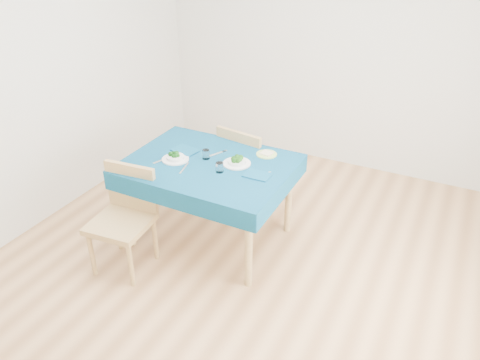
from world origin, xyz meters
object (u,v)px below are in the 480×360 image
at_px(table, 210,202).
at_px(chair_near, 119,210).
at_px(bowl_near, 175,156).
at_px(chair_far, 252,150).
at_px(side_plate, 267,154).
at_px(bowl_far, 237,160).

height_order(table, chair_near, chair_near).
bearing_deg(table, bowl_near, -164.09).
height_order(chair_near, chair_far, chair_far).
relative_size(chair_near, bowl_near, 4.89).
height_order(bowl_near, side_plate, bowl_near).
height_order(table, bowl_near, bowl_near).
relative_size(table, side_plate, 7.66).
bearing_deg(bowl_far, chair_near, -131.10).
bearing_deg(side_plate, bowl_near, -146.17).
distance_m(chair_near, side_plate, 1.30).
height_order(bowl_far, side_plate, bowl_far).
distance_m(table, chair_far, 0.73).
distance_m(bowl_far, side_plate, 0.31).
xyz_separation_m(table, bowl_near, (-0.27, -0.08, 0.41)).
distance_m(bowl_near, bowl_far, 0.52).
bearing_deg(chair_near, bowl_far, 43.53).
bearing_deg(chair_near, chair_far, 64.68).
xyz_separation_m(bowl_near, side_plate, (0.64, 0.43, -0.03)).
xyz_separation_m(chair_far, side_plate, (0.30, -0.34, 0.18)).
xyz_separation_m(table, chair_near, (-0.43, -0.66, 0.17)).
distance_m(chair_near, chair_far, 1.44).
bearing_deg(chair_far, table, 93.39).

